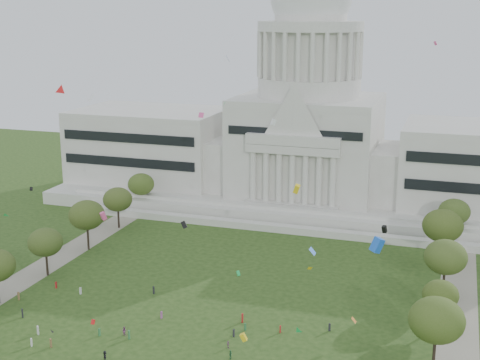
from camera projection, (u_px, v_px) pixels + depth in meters
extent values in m
cube|color=beige|center=(307.00, 195.00, 218.07)|extent=(160.00, 60.00, 4.00)
cube|color=beige|center=(281.00, 228.00, 187.94)|extent=(130.00, 3.00, 2.00)
cube|color=beige|center=(288.00, 215.00, 194.93)|extent=(140.00, 3.00, 5.00)
cube|color=beige|center=(151.00, 146.00, 230.62)|extent=(50.00, 34.00, 22.00)
cube|color=beige|center=(226.00, 161.00, 221.03)|extent=(12.00, 26.00, 16.00)
cube|color=beige|center=(392.00, 174.00, 204.66)|extent=(12.00, 26.00, 16.00)
cube|color=beige|center=(307.00, 148.00, 213.21)|extent=(44.00, 38.00, 28.00)
cube|color=beige|center=(293.00, 150.00, 194.01)|extent=(28.00, 3.00, 2.40)
cube|color=black|center=(128.00, 150.00, 214.29)|extent=(46.00, 0.40, 11.00)
cylinder|color=beige|center=(309.00, 87.00, 208.43)|extent=(32.00, 32.00, 6.00)
cylinder|color=beige|center=(310.00, 54.00, 205.96)|extent=(28.00, 28.00, 14.00)
cylinder|color=beige|center=(311.00, 26.00, 203.87)|extent=(32.40, 32.40, 3.00)
cylinder|color=beige|center=(311.00, 8.00, 202.51)|extent=(22.00, 22.00, 8.00)
cube|color=gray|center=(24.00, 279.00, 154.86)|extent=(8.00, 160.00, 0.04)
cube|color=gray|center=(457.00, 341.00, 125.77)|extent=(8.00, 160.00, 0.04)
cylinder|color=black|center=(434.00, 355.00, 114.60)|extent=(0.56, 0.56, 6.20)
ellipsoid|color=#385218|center=(437.00, 320.00, 112.98)|extent=(9.55, 9.55, 7.82)
cylinder|color=black|center=(47.00, 265.00, 156.63)|extent=(0.56, 0.56, 5.27)
ellipsoid|color=#33481A|center=(45.00, 242.00, 155.25)|extent=(8.12, 8.12, 6.65)
cylinder|color=black|center=(439.00, 318.00, 130.43)|extent=(0.56, 0.56, 4.56)
ellipsoid|color=#354A15|center=(441.00, 295.00, 129.24)|extent=(7.01, 7.01, 5.74)
cylinder|color=black|center=(88.00, 238.00, 173.57)|extent=(0.56, 0.56, 6.03)
ellipsoid|color=#354719|center=(87.00, 215.00, 172.00)|extent=(9.29, 9.29, 7.60)
cylinder|color=black|center=(443.00, 284.00, 144.46)|extent=(0.56, 0.56, 5.97)
ellipsoid|color=#3A4E1D|center=(446.00, 257.00, 142.91)|extent=(9.19, 9.19, 7.52)
cylinder|color=black|center=(119.00, 219.00, 191.10)|extent=(0.56, 0.56, 5.41)
ellipsoid|color=#38481B|center=(118.00, 199.00, 189.69)|extent=(8.33, 8.33, 6.81)
cylinder|color=black|center=(441.00, 252.00, 163.35)|extent=(0.56, 0.56, 6.37)
ellipsoid|color=#344615|center=(443.00, 226.00, 161.69)|extent=(9.82, 9.82, 8.03)
cylinder|color=black|center=(142.00, 202.00, 208.30)|extent=(0.56, 0.56, 5.32)
ellipsoid|color=#375119|center=(141.00, 184.00, 206.92)|extent=(8.19, 8.19, 6.70)
cylinder|color=black|center=(453.00, 232.00, 179.23)|extent=(0.56, 0.56, 5.47)
ellipsoid|color=#344B1B|center=(454.00, 212.00, 177.80)|extent=(8.42, 8.42, 6.89)
imported|color=#33723F|center=(230.00, 354.00, 119.30)|extent=(0.64, 1.06, 1.73)
imported|color=#26262B|center=(105.00, 356.00, 118.62)|extent=(1.49, 1.93, 1.95)
imported|color=#994C8C|center=(124.00, 331.00, 128.03)|extent=(0.92, 0.64, 1.76)
imported|color=#994C8C|center=(228.00, 344.00, 123.19)|extent=(0.71, 0.94, 1.43)
cube|color=#26262B|center=(330.00, 327.00, 129.73)|extent=(0.44, 0.31, 1.58)
cube|color=silver|center=(31.00, 342.00, 123.79)|extent=(0.43, 0.50, 1.61)
cube|color=silver|center=(80.00, 291.00, 146.61)|extent=(0.35, 0.47, 1.60)
cube|color=#26262B|center=(154.00, 290.00, 146.75)|extent=(0.52, 0.51, 1.71)
cube|color=olive|center=(19.00, 296.00, 143.65)|extent=(0.56, 0.50, 1.80)
cube|color=#33723F|center=(245.00, 327.00, 129.97)|extent=(0.44, 0.34, 1.45)
cube|color=#B21E1E|center=(280.00, 329.00, 129.06)|extent=(0.30, 0.42, 1.47)
cube|color=#994C8C|center=(161.00, 315.00, 135.01)|extent=(0.33, 0.45, 1.51)
cube|color=olive|center=(51.00, 343.00, 123.41)|extent=(0.53, 0.50, 1.71)
cube|color=#33723F|center=(99.00, 332.00, 127.72)|extent=(0.33, 0.46, 1.59)
cube|color=#26262B|center=(234.00, 333.00, 127.39)|extent=(0.29, 0.43, 1.56)
cube|color=#B21E1E|center=(242.00, 318.00, 133.28)|extent=(0.39, 0.54, 1.87)
cube|color=#33723F|center=(129.00, 335.00, 126.51)|extent=(0.40, 0.53, 1.79)
cube|color=silver|center=(38.00, 330.00, 128.29)|extent=(0.55, 0.52, 1.78)
cube|color=#26262B|center=(22.00, 313.00, 135.43)|extent=(0.55, 0.57, 1.86)
cube|color=#B21E1E|center=(56.00, 285.00, 149.76)|extent=(0.28, 0.41, 1.51)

